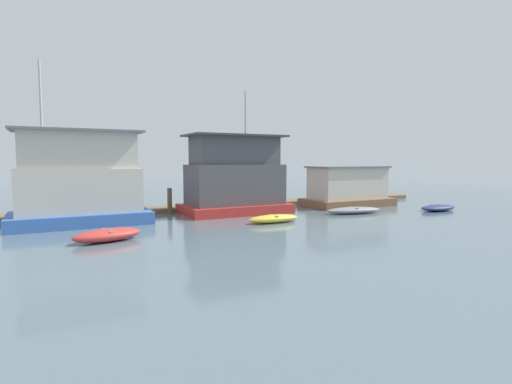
% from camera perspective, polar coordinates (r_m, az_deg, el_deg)
% --- Properties ---
extents(ground_plane, '(200.00, 200.00, 0.00)m').
position_cam_1_polar(ground_plane, '(27.36, -0.98, -2.77)').
color(ground_plane, slate).
extents(dock_walkway, '(33.80, 2.05, 0.30)m').
position_cam_1_polar(dock_walkway, '(29.64, -3.22, -1.91)').
color(dock_walkway, brown).
rests_on(dock_walkway, ground_plane).
extents(houseboat_blue, '(7.16, 4.03, 8.69)m').
position_cam_1_polar(houseboat_blue, '(23.84, -23.85, 1.30)').
color(houseboat_blue, '#3866B7').
rests_on(houseboat_blue, ground_plane).
extents(houseboat_red, '(6.93, 3.97, 8.06)m').
position_cam_1_polar(houseboat_red, '(26.37, -3.03, 1.97)').
color(houseboat_red, red).
rests_on(houseboat_red, ground_plane).
extents(houseboat_brown, '(6.75, 3.62, 3.03)m').
position_cam_1_polar(houseboat_brown, '(31.26, 12.96, 0.62)').
color(houseboat_brown, brown).
rests_on(houseboat_brown, ground_plane).
extents(dinghy_red, '(3.17, 1.91, 0.55)m').
position_cam_1_polar(dinghy_red, '(18.54, -20.45, -5.77)').
color(dinghy_red, red).
rests_on(dinghy_red, ground_plane).
extents(dinghy_yellow, '(3.09, 1.06, 0.46)m').
position_cam_1_polar(dinghy_yellow, '(22.45, 2.53, -3.82)').
color(dinghy_yellow, yellow).
rests_on(dinghy_yellow, ground_plane).
extents(dinghy_grey, '(4.01, 1.85, 0.44)m').
position_cam_1_polar(dinghy_grey, '(26.95, 13.75, -2.55)').
color(dinghy_grey, gray).
rests_on(dinghy_grey, ground_plane).
extents(dinghy_navy, '(3.13, 1.48, 0.42)m').
position_cam_1_polar(dinghy_navy, '(30.39, 24.58, -2.05)').
color(dinghy_navy, navy).
rests_on(dinghy_navy, ground_plane).
extents(mooring_post_far_right, '(0.26, 0.26, 1.37)m').
position_cam_1_polar(mooring_post_far_right, '(35.12, 15.38, -0.17)').
color(mooring_post_far_right, brown).
rests_on(mooring_post_far_right, ground_plane).
extents(mooring_post_far_left, '(0.26, 0.26, 2.04)m').
position_cam_1_polar(mooring_post_far_left, '(29.08, 0.50, -0.31)').
color(mooring_post_far_left, brown).
rests_on(mooring_post_far_left, ground_plane).
extents(mooring_post_near_left, '(0.30, 0.30, 1.69)m').
position_cam_1_polar(mooring_post_near_left, '(26.61, -12.23, -1.26)').
color(mooring_post_near_left, brown).
rests_on(mooring_post_near_left, ground_plane).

